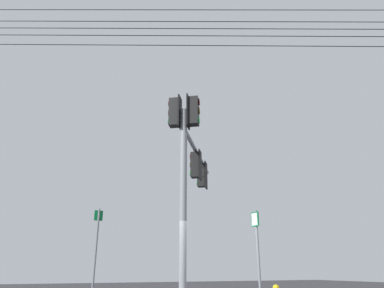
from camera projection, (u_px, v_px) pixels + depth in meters
signal_mast_assembly at (191, 162)px, 11.50m from camera, size 4.74×3.42×6.31m
route_sign_primary at (258, 252)px, 9.55m from camera, size 0.31×0.10×2.81m
route_sign_secondary at (96, 251)px, 11.31m from camera, size 0.10×0.28×3.14m
overhead_wire_span at (214, 28)px, 11.86m from camera, size 9.40×19.26×2.18m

